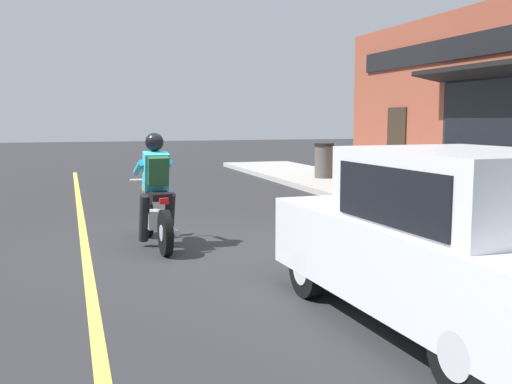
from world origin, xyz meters
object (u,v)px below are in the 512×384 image
object	(u,v)px
motorcycle_with_rider	(155,199)
traffic_cone	(385,179)
car_hatchback	(448,243)
trash_bin	(324,160)

from	to	relation	value
motorcycle_with_rider	traffic_cone	xyz separation A→B (m)	(5.84, 3.78, -0.25)
motorcycle_with_rider	car_hatchback	world-z (taller)	motorcycle_with_rider
motorcycle_with_rider	trash_bin	world-z (taller)	motorcycle_with_rider
trash_bin	motorcycle_with_rider	bearing A→B (deg)	-129.10
motorcycle_with_rider	car_hatchback	xyz separation A→B (m)	(1.92, -4.19, 0.09)
motorcycle_with_rider	traffic_cone	distance (m)	6.96
motorcycle_with_rider	traffic_cone	world-z (taller)	motorcycle_with_rider
traffic_cone	trash_bin	xyz separation A→B (m)	(-0.11, 3.28, 0.20)
traffic_cone	trash_bin	world-z (taller)	trash_bin
car_hatchback	trash_bin	world-z (taller)	car_hatchback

